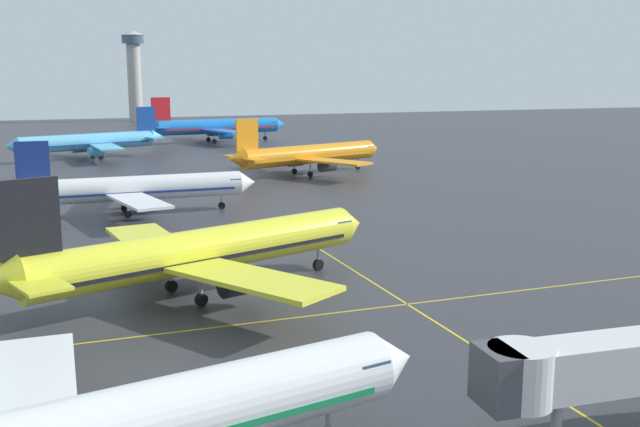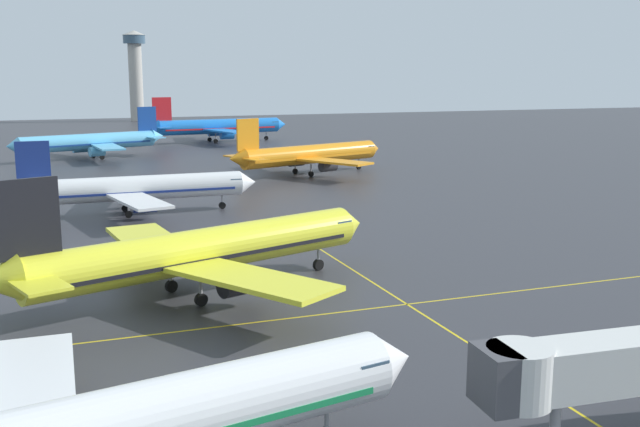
# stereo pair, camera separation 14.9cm
# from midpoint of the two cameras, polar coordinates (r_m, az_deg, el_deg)

# --- Properties ---
(airliner_second_row) EXTENTS (35.81, 30.65, 11.45)m
(airliner_second_row) POSITION_cam_midpoint_polar(r_m,az_deg,el_deg) (63.93, -9.33, -2.90)
(airliner_second_row) COLOR yellow
(airliner_second_row) RESTS_ON ground
(airliner_third_row) EXTENTS (32.95, 28.54, 10.28)m
(airliner_third_row) POSITION_cam_midpoint_polar(r_m,az_deg,el_deg) (102.68, -14.08, 1.87)
(airliner_third_row) COLOR white
(airliner_third_row) RESTS_ON ground
(airliner_far_left_stand) EXTENTS (34.41, 29.43, 10.97)m
(airliner_far_left_stand) POSITION_cam_midpoint_polar(r_m,az_deg,el_deg) (138.50, -0.97, 4.54)
(airliner_far_left_stand) COLOR orange
(airliner_far_left_stand) RESTS_ON ground
(airliner_far_right_stand) EXTENTS (34.78, 29.73, 11.07)m
(airliner_far_right_stand) POSITION_cam_midpoint_polar(r_m,az_deg,el_deg) (171.36, -17.30, 5.27)
(airliner_far_right_stand) COLOR #5BB7E5
(airliner_far_right_stand) RESTS_ON ground
(airliner_distant_taxiway) EXTENTS (39.86, 34.22, 12.38)m
(airliner_distant_taxiway) POSITION_cam_midpoint_polar(r_m,az_deg,el_deg) (205.52, -7.98, 6.63)
(airliner_distant_taxiway) COLOR blue
(airliner_distant_taxiway) RESTS_ON ground
(taxiway_markings) EXTENTS (124.90, 75.98, 0.01)m
(taxiway_markings) POSITION_cam_midpoint_polar(r_m,az_deg,el_deg) (48.55, 16.18, -12.56)
(taxiway_markings) COLOR yellow
(taxiway_markings) RESTS_ON ground
(jet_bridge) EXTENTS (17.24, 4.09, 5.58)m
(jet_bridge) POSITION_cam_midpoint_polar(r_m,az_deg,el_deg) (41.80, 21.17, -10.77)
(jet_bridge) COLOR silver
(jet_bridge) RESTS_ON ground
(control_tower) EXTENTS (8.82, 8.82, 34.60)m
(control_tower) POSITION_cam_midpoint_polar(r_m,az_deg,el_deg) (300.54, -14.12, 10.76)
(control_tower) COLOR #ADA89E
(control_tower) RESTS_ON ground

